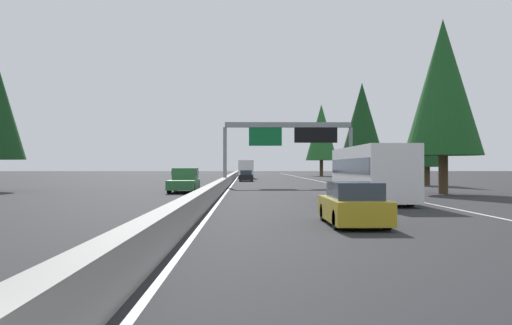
# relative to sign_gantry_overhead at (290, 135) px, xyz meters

# --- Properties ---
(ground_plane) EXTENTS (320.00, 320.00, 0.00)m
(ground_plane) POSITION_rel_sign_gantry_overhead_xyz_m (9.62, 6.04, -5.01)
(ground_plane) COLOR #262628
(median_barrier) EXTENTS (180.00, 0.56, 0.90)m
(median_barrier) POSITION_rel_sign_gantry_overhead_xyz_m (29.62, 6.34, -4.56)
(median_barrier) COLOR gray
(median_barrier) RESTS_ON ground
(shoulder_stripe_right) EXTENTS (160.00, 0.16, 0.01)m
(shoulder_stripe_right) POSITION_rel_sign_gantry_overhead_xyz_m (19.62, -5.48, -5.00)
(shoulder_stripe_right) COLOR silver
(shoulder_stripe_right) RESTS_ON ground
(shoulder_stripe_median) EXTENTS (160.00, 0.16, 0.01)m
(shoulder_stripe_median) POSITION_rel_sign_gantry_overhead_xyz_m (19.62, 5.79, -5.00)
(shoulder_stripe_median) COLOR silver
(shoulder_stripe_median) RESTS_ON ground
(sign_gantry_overhead) EXTENTS (0.50, 12.68, 6.30)m
(sign_gantry_overhead) POSITION_rel_sign_gantry_overhead_xyz_m (0.00, 0.00, 0.00)
(sign_gantry_overhead) COLOR gray
(sign_gantry_overhead) RESTS_ON ground
(sedan_far_center) EXTENTS (4.40, 1.80, 1.47)m
(sedan_far_center) POSITION_rel_sign_gantry_overhead_xyz_m (-34.50, 0.63, -4.33)
(sedan_far_center) COLOR #AD931E
(sedan_far_center) RESTS_ON ground
(bus_mid_left) EXTENTS (11.50, 2.55, 3.10)m
(bus_mid_left) POSITION_rel_sign_gantry_overhead_xyz_m (-21.80, -2.85, -3.29)
(bus_mid_left) COLOR white
(bus_mid_left) RESTS_ON ground
(sedan_far_left) EXTENTS (4.40, 1.80, 1.47)m
(sedan_far_left) POSITION_rel_sign_gantry_overhead_xyz_m (19.25, 4.27, -4.33)
(sedan_far_left) COLOR black
(sedan_far_left) RESTS_ON ground
(box_truck_mid_right) EXTENTS (8.50, 2.40, 2.95)m
(box_truck_mid_right) POSITION_rel_sign_gantry_overhead_xyz_m (35.49, 4.30, -3.40)
(box_truck_mid_right) COLOR white
(box_truck_mid_right) RESTS_ON ground
(pickup_mid_center) EXTENTS (5.60, 2.00, 1.86)m
(pickup_mid_center) POSITION_rel_sign_gantry_overhead_xyz_m (66.48, 4.30, -4.10)
(pickup_mid_center) COLOR #AD931E
(pickup_mid_center) RESTS_ON ground
(oncoming_near) EXTENTS (5.60, 2.00, 1.86)m
(oncoming_near) POSITION_rel_sign_gantry_overhead_xyz_m (-10.83, 9.04, -4.10)
(oncoming_near) COLOR #2D6B38
(oncoming_near) RESTS_ON ground
(conifer_right_near) EXTENTS (5.57, 5.57, 12.66)m
(conifer_right_near) POSITION_rel_sign_gantry_overhead_xyz_m (-14.08, -9.93, 2.69)
(conifer_right_near) COLOR #4C3823
(conifer_right_near) RESTS_ON ground
(conifer_right_mid) EXTENTS (3.87, 3.87, 8.80)m
(conifer_right_mid) POSITION_rel_sign_gantry_overhead_xyz_m (2.98, -14.50, 0.33)
(conifer_right_mid) COLOR #4C3823
(conifer_right_mid) RESTS_ON ground
(conifer_right_far) EXTENTS (6.04, 6.04, 13.72)m
(conifer_right_far) POSITION_rel_sign_gantry_overhead_xyz_m (22.86, -12.01, 3.34)
(conifer_right_far) COLOR #4C3823
(conifer_right_far) RESTS_ON ground
(conifer_right_distant) EXTENTS (6.45, 6.45, 14.66)m
(conifer_right_distant) POSITION_rel_sign_gantry_overhead_xyz_m (57.65, -11.13, 3.91)
(conifer_right_distant) COLOR #4C3823
(conifer_right_distant) RESTS_ON ground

